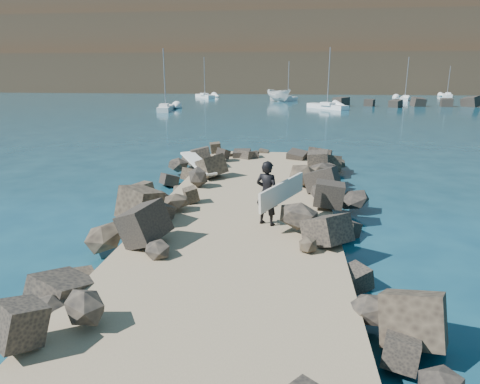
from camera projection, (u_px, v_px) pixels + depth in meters
The scene contains 14 objects.
ground at pixel (243, 226), 14.76m from camera, with size 800.00×800.00×0.00m, color #0F384C.
jetty at pixel (236, 240), 12.77m from camera, with size 6.00×26.00×0.60m, color #8C7759.
riprap_left at pixel (147, 224), 13.52m from camera, with size 2.60×22.00×1.00m, color black.
riprap_right at pixel (334, 231), 12.86m from camera, with size 2.60×22.00×1.00m, color black.
headland at pixel (316, 42), 162.23m from camera, with size 360.00×140.00×32.00m, color #2D4919.
surfboard_resting at pixel (198, 166), 19.33m from camera, with size 0.66×2.65×0.09m, color white.
boat_imported at pixel (279, 95), 75.96m from camera, with size 2.22×5.90×2.28m, color white.
surfer_with_board at pixel (269, 193), 12.92m from camera, with size 1.52×2.19×1.99m.
sailboat_a at pixel (166, 108), 58.50m from camera, with size 2.53×7.00×8.28m.
sailboat_e at pixel (205, 96), 87.62m from camera, with size 5.07×6.38×8.16m.
sailboat_c at pixel (327, 106), 61.35m from camera, with size 5.66×6.55×8.59m.
sailboat_b at pixel (288, 99), 78.05m from camera, with size 3.66×5.78×7.13m.
sailboat_d at pixel (405, 99), 79.47m from camera, with size 3.27×6.67×7.93m.
sailboat_f at pixel (447, 95), 90.48m from camera, with size 1.81×5.35×6.52m.
Camera 1 is at (1.52, -13.81, 5.13)m, focal length 32.00 mm.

